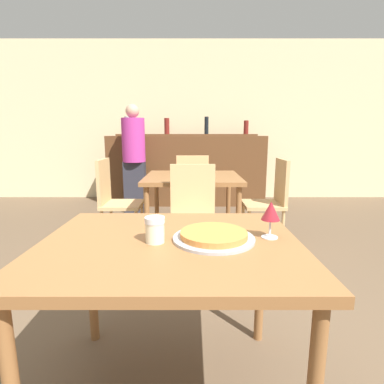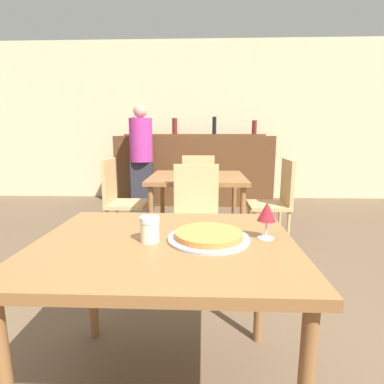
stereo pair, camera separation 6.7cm
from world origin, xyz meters
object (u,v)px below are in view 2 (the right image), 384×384
object	(u,v)px
chair_far_side_front	(196,213)
wine_glass	(267,213)
chair_far_side_left	(120,197)
person_standing	(141,155)
chair_far_side_back	(198,187)
chair_far_side_right	(276,198)
cheese_shaker	(150,229)
pizza_tray	(209,236)

from	to	relation	value
chair_far_side_front	wine_glass	distance (m)	1.27
chair_far_side_left	person_standing	world-z (taller)	person_standing
chair_far_side_left	person_standing	size ratio (longest dim) A/B	0.58
chair_far_side_left	person_standing	distance (m)	1.52
chair_far_side_back	chair_far_side_left	bearing A→B (deg)	36.98
chair_far_side_right	chair_far_side_left	bearing A→B (deg)	-90.00
cheese_shaker	wine_glass	xyz separation A→B (m)	(0.49, 0.06, 0.06)
chair_far_side_front	chair_far_side_back	bearing A→B (deg)	90.00
chair_far_side_front	pizza_tray	xyz separation A→B (m)	(0.09, -1.21, 0.22)
chair_far_side_back	chair_far_side_right	size ratio (longest dim) A/B	1.00
pizza_tray	wine_glass	bearing A→B (deg)	6.56
chair_far_side_front	wine_glass	world-z (taller)	chair_far_side_front
cheese_shaker	person_standing	distance (m)	3.42
chair_far_side_front	person_standing	bearing A→B (deg)	112.69
chair_far_side_back	wine_glass	xyz separation A→B (m)	(0.33, -2.41, 0.32)
chair_far_side_front	cheese_shaker	world-z (taller)	chair_far_side_front
chair_far_side_left	wine_glass	bearing A→B (deg)	-147.65
chair_far_side_front	chair_far_side_right	distance (m)	1.01
chair_far_side_left	chair_far_side_right	size ratio (longest dim) A/B	1.00
chair_far_side_right	wine_glass	size ratio (longest dim) A/B	5.86
pizza_tray	person_standing	distance (m)	3.45
person_standing	chair_far_side_right	bearing A→B (deg)	-41.39
chair_far_side_left	chair_far_side_front	bearing A→B (deg)	-126.98
chair_far_side_back	pizza_tray	xyz separation A→B (m)	(0.09, -2.43, 0.22)
chair_far_side_right	pizza_tray	world-z (taller)	chair_far_side_right
chair_far_side_front	pizza_tray	bearing A→B (deg)	-85.98
person_standing	wine_glass	world-z (taller)	person_standing
cheese_shaker	person_standing	xyz separation A→B (m)	(-0.72, 3.34, 0.07)
chair_far_side_right	wine_glass	bearing A→B (deg)	-15.04
chair_far_side_left	cheese_shaker	world-z (taller)	chair_far_side_left
pizza_tray	cheese_shaker	size ratio (longest dim) A/B	3.23
chair_far_side_left	person_standing	xyz separation A→B (m)	(-0.07, 1.49, 0.33)
chair_far_side_left	pizza_tray	xyz separation A→B (m)	(0.90, -1.82, 0.22)
chair_far_side_back	pizza_tray	size ratio (longest dim) A/B	2.71
wine_glass	chair_far_side_back	bearing A→B (deg)	97.75
cheese_shaker	chair_far_side_front	bearing A→B (deg)	82.76
chair_far_side_back	chair_far_side_front	bearing A→B (deg)	90.00
chair_far_side_left	chair_far_side_right	bearing A→B (deg)	-90.00
wine_glass	person_standing	bearing A→B (deg)	110.15
chair_far_side_right	person_standing	world-z (taller)	person_standing
chair_far_side_front	chair_far_side_back	xyz separation A→B (m)	(-0.00, 1.22, 0.00)
person_standing	wine_glass	size ratio (longest dim) A/B	10.13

